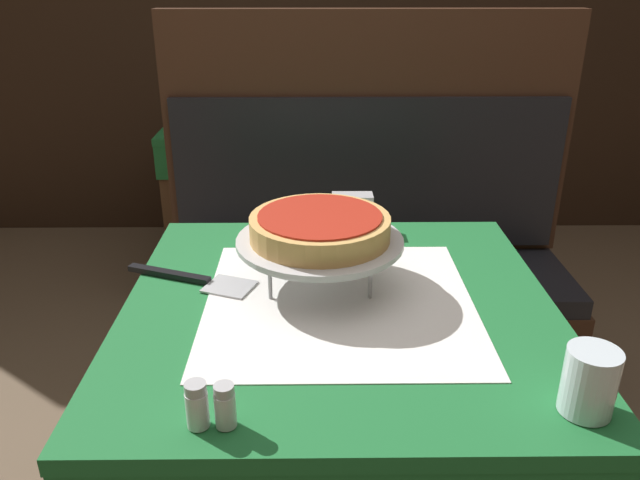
{
  "coord_description": "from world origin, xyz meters",
  "views": [
    {
      "loc": [
        -0.05,
        -1.06,
        1.34
      ],
      "look_at": [
        -0.04,
        0.04,
        0.85
      ],
      "focal_mm": 35.0,
      "sensor_mm": 36.0,
      "label": 1
    }
  ],
  "objects_px": {
    "deep_dish_pizza": "(320,227)",
    "pepper_shaker": "(225,406)",
    "dining_table_front": "(339,342)",
    "salt_shaker": "(197,405)",
    "pizza_server": "(192,279)",
    "napkin_holder": "(352,212)",
    "booth_bench": "(367,289)",
    "dining_table_rear": "(264,138)",
    "condiment_caddy": "(263,113)",
    "pizza_pan_stand": "(320,243)",
    "water_glass_near": "(589,381)"
  },
  "relations": [
    {
      "from": "booth_bench",
      "to": "salt_shaker",
      "type": "xyz_separation_m",
      "value": [
        -0.34,
        -1.12,
        0.42
      ]
    },
    {
      "from": "napkin_holder",
      "to": "deep_dish_pizza",
      "type": "bearing_deg",
      "value": -105.47
    },
    {
      "from": "pizza_pan_stand",
      "to": "pizza_server",
      "type": "height_order",
      "value": "pizza_pan_stand"
    },
    {
      "from": "pizza_pan_stand",
      "to": "condiment_caddy",
      "type": "xyz_separation_m",
      "value": [
        -0.23,
        1.53,
        -0.07
      ]
    },
    {
      "from": "pizza_server",
      "to": "napkin_holder",
      "type": "distance_m",
      "value": 0.45
    },
    {
      "from": "pizza_pan_stand",
      "to": "water_glass_near",
      "type": "bearing_deg",
      "value": -46.22
    },
    {
      "from": "napkin_holder",
      "to": "condiment_caddy",
      "type": "bearing_deg",
      "value": 104.18
    },
    {
      "from": "dining_table_rear",
      "to": "condiment_caddy",
      "type": "height_order",
      "value": "condiment_caddy"
    },
    {
      "from": "dining_table_rear",
      "to": "dining_table_front",
      "type": "bearing_deg",
      "value": -80.95
    },
    {
      "from": "dining_table_rear",
      "to": "salt_shaker",
      "type": "xyz_separation_m",
      "value": [
        0.06,
        -2.06,
        0.14
      ]
    },
    {
      "from": "booth_bench",
      "to": "pepper_shaker",
      "type": "relative_size",
      "value": 19.03
    },
    {
      "from": "dining_table_front",
      "to": "pizza_server",
      "type": "xyz_separation_m",
      "value": [
        -0.3,
        0.09,
        0.1
      ]
    },
    {
      "from": "booth_bench",
      "to": "salt_shaker",
      "type": "height_order",
      "value": "booth_bench"
    },
    {
      "from": "booth_bench",
      "to": "salt_shaker",
      "type": "distance_m",
      "value": 1.25
    },
    {
      "from": "pizza_pan_stand",
      "to": "pizza_server",
      "type": "relative_size",
      "value": 1.17
    },
    {
      "from": "booth_bench",
      "to": "pepper_shaker",
      "type": "bearing_deg",
      "value": -105.02
    },
    {
      "from": "dining_table_rear",
      "to": "salt_shaker",
      "type": "distance_m",
      "value": 2.07
    },
    {
      "from": "pizza_pan_stand",
      "to": "pepper_shaker",
      "type": "height_order",
      "value": "pizza_pan_stand"
    },
    {
      "from": "dining_table_rear",
      "to": "booth_bench",
      "type": "height_order",
      "value": "booth_bench"
    },
    {
      "from": "dining_table_front",
      "to": "dining_table_rear",
      "type": "xyz_separation_m",
      "value": [
        -0.27,
        1.71,
        -0.02
      ]
    },
    {
      "from": "deep_dish_pizza",
      "to": "salt_shaker",
      "type": "distance_m",
      "value": 0.47
    },
    {
      "from": "salt_shaker",
      "to": "deep_dish_pizza",
      "type": "bearing_deg",
      "value": 67.52
    },
    {
      "from": "dining_table_front",
      "to": "pizza_pan_stand",
      "type": "height_order",
      "value": "pizza_pan_stand"
    },
    {
      "from": "salt_shaker",
      "to": "booth_bench",
      "type": "bearing_deg",
      "value": 73.12
    },
    {
      "from": "deep_dish_pizza",
      "to": "pepper_shaker",
      "type": "distance_m",
      "value": 0.46
    },
    {
      "from": "pepper_shaker",
      "to": "condiment_caddy",
      "type": "xyz_separation_m",
      "value": [
        -0.09,
        1.96,
        -0.01
      ]
    },
    {
      "from": "pizza_pan_stand",
      "to": "water_glass_near",
      "type": "xyz_separation_m",
      "value": [
        0.38,
        -0.4,
        -0.04
      ]
    },
    {
      "from": "pepper_shaker",
      "to": "pizza_pan_stand",
      "type": "bearing_deg",
      "value": 72.15
    },
    {
      "from": "booth_bench",
      "to": "pizza_server",
      "type": "height_order",
      "value": "booth_bench"
    },
    {
      "from": "pepper_shaker",
      "to": "dining_table_front",
      "type": "bearing_deg",
      "value": 63.65
    },
    {
      "from": "water_glass_near",
      "to": "pepper_shaker",
      "type": "bearing_deg",
      "value": -177.07
    },
    {
      "from": "dining_table_front",
      "to": "salt_shaker",
      "type": "bearing_deg",
      "value": -121.23
    },
    {
      "from": "pizza_pan_stand",
      "to": "deep_dish_pizza",
      "type": "height_order",
      "value": "deep_dish_pizza"
    },
    {
      "from": "deep_dish_pizza",
      "to": "pepper_shaker",
      "type": "height_order",
      "value": "deep_dish_pizza"
    },
    {
      "from": "pizza_server",
      "to": "salt_shaker",
      "type": "xyz_separation_m",
      "value": [
        0.09,
        -0.45,
        0.03
      ]
    },
    {
      "from": "booth_bench",
      "to": "pizza_pan_stand",
      "type": "xyz_separation_m",
      "value": [
        -0.16,
        -0.69,
        0.47
      ]
    },
    {
      "from": "booth_bench",
      "to": "pepper_shaker",
      "type": "height_order",
      "value": "booth_bench"
    },
    {
      "from": "pizza_pan_stand",
      "to": "condiment_caddy",
      "type": "height_order",
      "value": "condiment_caddy"
    },
    {
      "from": "deep_dish_pizza",
      "to": "salt_shaker",
      "type": "relative_size",
      "value": 3.89
    },
    {
      "from": "pepper_shaker",
      "to": "napkin_holder",
      "type": "distance_m",
      "value": 0.76
    },
    {
      "from": "water_glass_near",
      "to": "deep_dish_pizza",
      "type": "bearing_deg",
      "value": 133.78
    },
    {
      "from": "salt_shaker",
      "to": "dining_table_rear",
      "type": "bearing_deg",
      "value": 91.58
    },
    {
      "from": "water_glass_near",
      "to": "pizza_server",
      "type": "bearing_deg",
      "value": 147.03
    },
    {
      "from": "dining_table_front",
      "to": "condiment_caddy",
      "type": "bearing_deg",
      "value": 99.38
    },
    {
      "from": "booth_bench",
      "to": "condiment_caddy",
      "type": "xyz_separation_m",
      "value": [
        -0.39,
        0.83,
        0.41
      ]
    },
    {
      "from": "dining_table_rear",
      "to": "pizza_pan_stand",
      "type": "height_order",
      "value": "pizza_pan_stand"
    },
    {
      "from": "pizza_pan_stand",
      "to": "salt_shaker",
      "type": "xyz_separation_m",
      "value": [
        -0.18,
        -0.43,
        -0.06
      ]
    },
    {
      "from": "booth_bench",
      "to": "salt_shaker",
      "type": "bearing_deg",
      "value": -106.88
    },
    {
      "from": "dining_table_rear",
      "to": "pepper_shaker",
      "type": "relative_size",
      "value": 11.84
    },
    {
      "from": "booth_bench",
      "to": "water_glass_near",
      "type": "bearing_deg",
      "value": -78.57
    }
  ]
}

